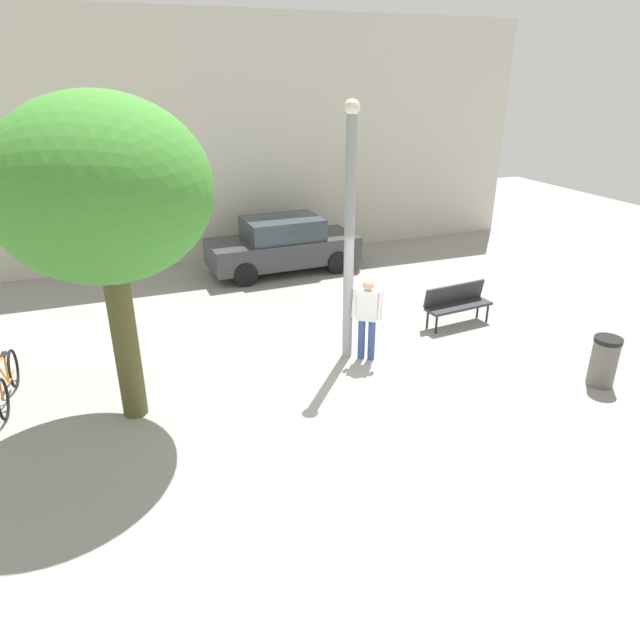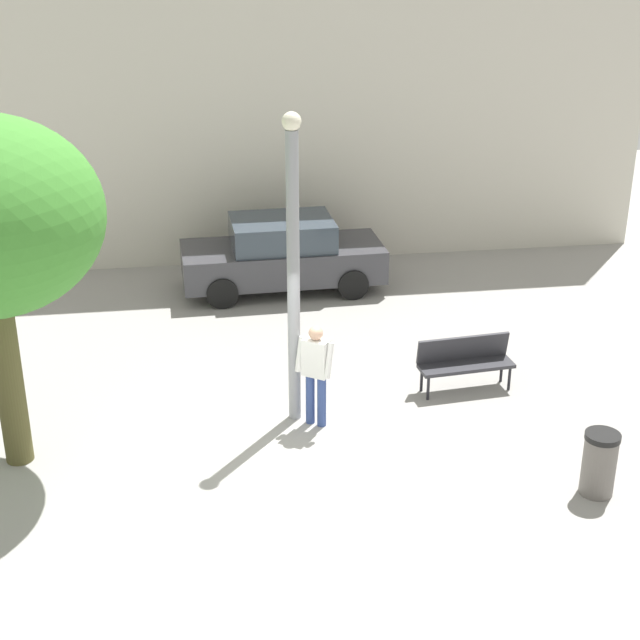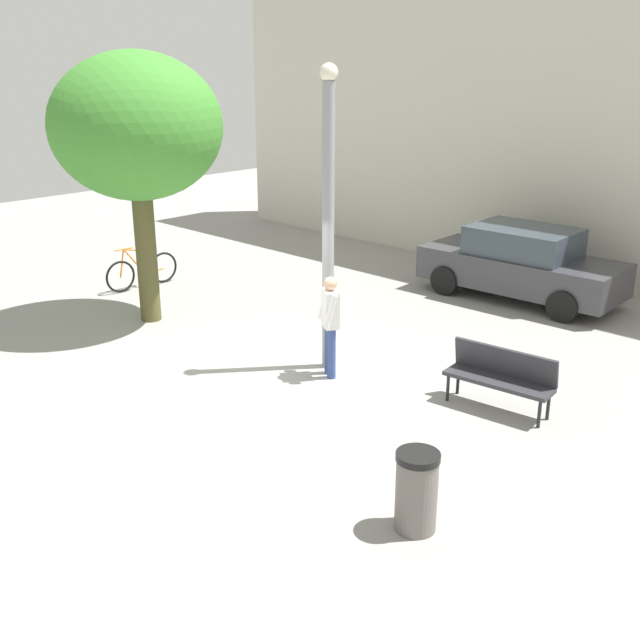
% 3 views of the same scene
% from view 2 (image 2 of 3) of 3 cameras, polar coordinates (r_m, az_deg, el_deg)
% --- Properties ---
extents(ground_plane, '(36.00, 36.00, 0.00)m').
position_cam_2_polar(ground_plane, '(13.80, -2.81, -8.91)').
color(ground_plane, gray).
extents(building_facade, '(18.88, 2.00, 6.85)m').
position_cam_2_polar(building_facade, '(21.81, -5.64, 12.87)').
color(building_facade, beige).
rests_on(building_facade, ground_plane).
extents(lamppost, '(0.28, 0.28, 4.84)m').
position_cam_2_polar(lamppost, '(14.00, -1.63, 3.33)').
color(lamppost, gray).
rests_on(lamppost, ground_plane).
extents(person_by_lamppost, '(0.61, 0.53, 1.67)m').
position_cam_2_polar(person_by_lamppost, '(14.43, -0.26, -2.96)').
color(person_by_lamppost, '#334784').
rests_on(person_by_lamppost, ground_plane).
extents(park_bench, '(1.64, 0.63, 0.92)m').
position_cam_2_polar(park_bench, '(15.88, 8.75, -2.34)').
color(park_bench, '#2D2D33').
rests_on(park_bench, ground_plane).
extents(parked_car_charcoal, '(4.26, 1.93, 1.55)m').
position_cam_2_polar(parked_car_charcoal, '(19.86, -2.29, 3.98)').
color(parked_car_charcoal, '#38383D').
rests_on(parked_car_charcoal, ground_plane).
extents(trash_bin, '(0.49, 0.49, 0.93)m').
position_cam_2_polar(trash_bin, '(13.55, 16.53, -8.31)').
color(trash_bin, '#66605B').
rests_on(trash_bin, ground_plane).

